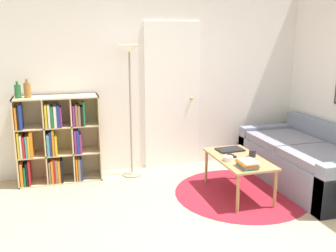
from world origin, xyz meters
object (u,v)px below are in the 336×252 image
object	(u,v)px
floor_lamp	(130,69)
couch	(310,162)
bowl	(228,158)
cup	(252,153)
laptop	(230,150)
bookshelf	(55,141)
coffee_table	(239,162)
bottle_middle	(27,90)
bottle_left	(18,91)

from	to	relation	value
floor_lamp	couch	world-z (taller)	floor_lamp
bowl	cup	bearing A→B (deg)	8.82
floor_lamp	couch	xyz separation A→B (m)	(2.14, -0.90, -1.16)
laptop	bookshelf	bearing A→B (deg)	160.12
bookshelf	coffee_table	bearing A→B (deg)	-26.88
bookshelf	bottle_middle	bearing A→B (deg)	-175.57
bookshelf	bowl	size ratio (longest dim) A/B	10.06
laptop	couch	bearing A→B (deg)	-11.47
bookshelf	coffee_table	size ratio (longest dim) A/B	1.14
bookshelf	laptop	bearing A→B (deg)	-19.88
floor_lamp	couch	distance (m)	2.59
bookshelf	bottle_left	xyz separation A→B (m)	(-0.39, -0.02, 0.66)
couch	laptop	size ratio (longest dim) A/B	5.55
laptop	cup	distance (m)	0.34
couch	bottle_middle	world-z (taller)	bottle_middle
bottle_left	bowl	bearing A→B (deg)	-25.54
bookshelf	cup	distance (m)	2.47
bookshelf	couch	world-z (taller)	bookshelf
cup	bottle_middle	bearing A→B (deg)	157.52
coffee_table	bottle_left	distance (m)	2.77
bowl	floor_lamp	bearing A→B (deg)	131.46
bottle_left	couch	bearing A→B (deg)	-15.07
floor_lamp	coffee_table	bearing A→B (deg)	-41.89
laptop	cup	world-z (taller)	cup
couch	laptop	distance (m)	1.06
floor_lamp	laptop	xyz separation A→B (m)	(1.12, -0.69, -0.96)
laptop	cup	xyz separation A→B (m)	(0.14, -0.30, 0.03)
cup	bottle_left	world-z (taller)	bottle_left
bookshelf	bottle_middle	distance (m)	0.72
laptop	bowl	xyz separation A→B (m)	(-0.19, -0.36, 0.02)
bookshelf	laptop	xyz separation A→B (m)	(2.09, -0.76, -0.07)
bookshelf	laptop	distance (m)	2.22
coffee_table	bowl	distance (m)	0.20
floor_lamp	bowl	distance (m)	1.69
laptop	bottle_left	size ratio (longest dim) A/B	1.66
bookshelf	bottle_left	world-z (taller)	bottle_left
bottle_left	cup	bearing A→B (deg)	-21.63
floor_lamp	bottle_left	xyz separation A→B (m)	(-1.36, 0.05, -0.23)
couch	coffee_table	size ratio (longest dim) A/B	1.92
couch	bottle_left	xyz separation A→B (m)	(-3.50, 0.94, 0.92)
couch	bowl	world-z (taller)	couch
bookshelf	floor_lamp	world-z (taller)	floor_lamp
coffee_table	bottle_left	world-z (taller)	bottle_left
coffee_table	bottle_middle	bearing A→B (deg)	156.36
laptop	floor_lamp	bearing A→B (deg)	148.35
couch	bottle_left	world-z (taller)	bottle_left
coffee_table	cup	world-z (taller)	cup
floor_lamp	bottle_left	size ratio (longest dim) A/B	8.57
laptop	cup	size ratio (longest dim) A/B	4.06
couch	laptop	world-z (taller)	couch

